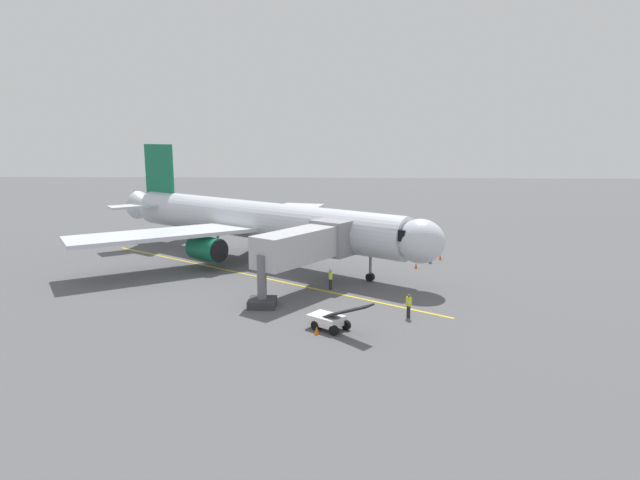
{
  "coord_description": "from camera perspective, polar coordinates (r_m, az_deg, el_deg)",
  "views": [
    {
      "loc": [
        -7.63,
        54.12,
        12.46
      ],
      "look_at": [
        -5.73,
        4.92,
        3.0
      ],
      "focal_mm": 30.55,
      "sensor_mm": 36.0,
      "label": 1
    }
  ],
  "objects": [
    {
      "name": "jet_bridge",
      "position": [
        44.03,
        -1.13,
        -0.52
      ],
      "size": [
        8.35,
        10.43,
        5.4
      ],
      "color": "#B7B7BC",
      "rests_on": "ground"
    },
    {
      "name": "ground_crew_wing_walker",
      "position": [
        44.79,
        1.1,
        -4.1
      ],
      "size": [
        0.33,
        0.44,
        1.71
      ],
      "color": "#23232D",
      "rests_on": "ground"
    },
    {
      "name": "belt_loader_near_nose",
      "position": [
        35.77,
        1.03,
        -8.3
      ],
      "size": [
        4.37,
        3.72,
        2.32
      ],
      "color": "white",
      "rests_on": "ground"
    },
    {
      "name": "safety_cone_nose_right",
      "position": [
        35.1,
        -0.35,
        -9.44
      ],
      "size": [
        0.32,
        0.32,
        0.55
      ],
      "primitive_type": "cone",
      "color": "#F2590F",
      "rests_on": "ground"
    },
    {
      "name": "airplane",
      "position": [
        55.31,
        -6.84,
        2.0
      ],
      "size": [
        35.12,
        31.1,
        11.5
      ],
      "color": "silver",
      "rests_on": "ground"
    },
    {
      "name": "ground_crew_loader",
      "position": [
        55.53,
        11.48,
        -1.37
      ],
      "size": [
        0.42,
        0.47,
        1.71
      ],
      "color": "#23232D",
      "rests_on": "ground"
    },
    {
      "name": "safety_cone_nose_left",
      "position": [
        52.73,
        10.02,
        -2.66
      ],
      "size": [
        0.32,
        0.32,
        0.55
      ],
      "primitive_type": "cone",
      "color": "#F2590F",
      "rests_on": "ground"
    },
    {
      "name": "apron_lead_in_line",
      "position": [
        50.11,
        -7.58,
        -3.61
      ],
      "size": [
        32.86,
        23.2,
        0.01
      ],
      "primitive_type": "cube",
      "rotation": [
        0.0,
        0.0,
        0.96
      ],
      "color": "yellow",
      "rests_on": "ground"
    },
    {
      "name": "safety_cone_wing_port",
      "position": [
        56.83,
        12.5,
        -1.77
      ],
      "size": [
        0.32,
        0.32,
        0.55
      ],
      "primitive_type": "cone",
      "color": "#F2590F",
      "rests_on": "ground"
    },
    {
      "name": "ground_plane",
      "position": [
        56.06,
        -5.67,
        -2.02
      ],
      "size": [
        220.0,
        220.0,
        0.0
      ],
      "primitive_type": "plane",
      "color": "#565659"
    },
    {
      "name": "ground_crew_marshaller",
      "position": [
        38.46,
        9.27,
        -6.79
      ],
      "size": [
        0.4,
        0.47,
        1.71
      ],
      "color": "#23232D",
      "rests_on": "ground"
    }
  ]
}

